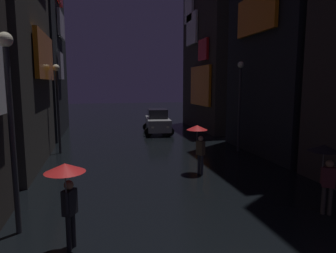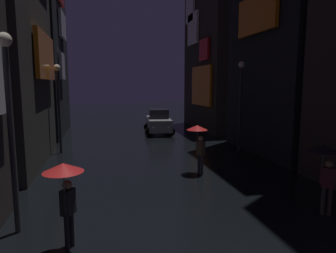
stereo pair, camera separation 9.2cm
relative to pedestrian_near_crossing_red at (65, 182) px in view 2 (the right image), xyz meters
name	(u,v)px [view 2 (the right image)]	position (x,y,z in m)	size (l,w,h in m)	color
building_left_far	(32,14)	(-3.85, 18.00, 7.33)	(4.25, 8.70, 17.98)	black
building_right_far	(220,49)	(11.10, 17.85, 5.22)	(4.25, 8.39, 13.79)	#2D2826
pedestrian_near_crossing_red	(65,182)	(0.00, 0.00, 0.00)	(0.90, 0.90, 2.12)	black
pedestrian_foreground_left_black	(325,160)	(7.15, 0.37, 0.00)	(0.90, 0.90, 2.12)	#38332D
pedestrian_midstreet_left_red	(198,136)	(4.90, 5.13, 0.00)	(0.90, 0.90, 2.12)	#2D2D38
car_distant	(159,122)	(5.34, 16.15, -0.74)	(2.55, 4.29, 1.92)	#99999E
streetlamp_left_far	(58,98)	(-1.37, 10.59, 1.46)	(0.36, 0.36, 4.92)	#2D2D33
streetlamp_right_far	(241,95)	(8.63, 8.80, 1.56)	(0.36, 0.36, 5.11)	#2D2D33
streetlamp_left_near	(9,110)	(-1.37, 1.23, 1.55)	(0.36, 0.36, 5.09)	#2D2D33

